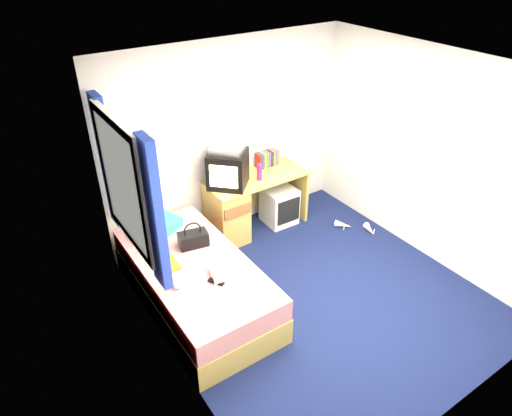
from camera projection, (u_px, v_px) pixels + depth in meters
ground at (313, 294)px, 4.95m from camera, size 3.40×3.40×0.00m
room_shell at (323, 176)px, 4.18m from camera, size 3.40×3.40×3.40m
bed at (196, 283)px, 4.71m from camera, size 1.01×2.00×0.54m
pillow at (157, 228)px, 4.99m from camera, size 0.59×0.50×0.11m
desk at (238, 206)px, 5.72m from camera, size 1.30×0.55×0.75m
storage_cube at (279, 205)px, 6.04m from camera, size 0.41×0.41×0.49m
crt_tv at (228, 169)px, 5.37m from camera, size 0.60×0.59×0.44m
vcr at (227, 149)px, 5.24m from camera, size 0.45×0.46×0.07m
book_row at (267, 159)px, 5.87m from camera, size 0.31×0.13×0.20m
picture_frame at (276, 157)px, 5.99m from camera, size 0.05×0.12×0.14m
pink_water_bottle at (259, 173)px, 5.54m from camera, size 0.06×0.06×0.20m
aerosol_can at (242, 170)px, 5.61m from camera, size 0.07×0.07×0.19m
handbag at (193, 239)px, 4.76m from camera, size 0.33×0.23×0.28m
towel at (227, 270)px, 4.38m from camera, size 0.35×0.32×0.10m
magazine at (166, 264)px, 4.53m from camera, size 0.22×0.29×0.01m
water_bottle at (181, 280)px, 4.29m from camera, size 0.20×0.18×0.07m
colour_swatch_fan at (219, 293)px, 4.17m from camera, size 0.22×0.16×0.01m
remote_control at (216, 282)px, 4.30m from camera, size 0.13×0.16×0.02m
window_assembly at (126, 185)px, 4.10m from camera, size 0.11×1.42×1.40m
white_heels at (356, 227)px, 5.97m from camera, size 0.39×0.51×0.09m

